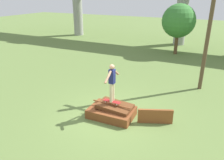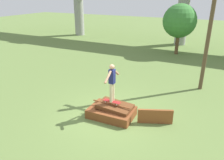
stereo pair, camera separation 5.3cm
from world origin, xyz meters
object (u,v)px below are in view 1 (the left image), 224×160
(skater, at_px, (112,80))
(utility_pole, at_px, (211,16))
(skateboard, at_px, (112,101))
(tree_behind_left, at_px, (179,21))

(skater, xyz_separation_m, utility_pole, (3.08, 4.66, 2.23))
(skateboard, xyz_separation_m, skater, (0.00, 0.00, 0.94))
(skateboard, height_order, skater, skater)
(skater, relative_size, tree_behind_left, 0.39)
(skateboard, bearing_deg, skater, 0.00)
(skateboard, relative_size, utility_pole, 0.10)
(skater, bearing_deg, tree_behind_left, 87.79)
(skateboard, distance_m, skater, 0.94)
(skateboard, xyz_separation_m, utility_pole, (3.08, 4.66, 3.18))
(utility_pole, height_order, tree_behind_left, utility_pole)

